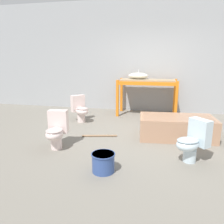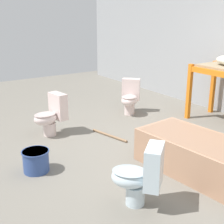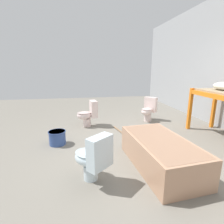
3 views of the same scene
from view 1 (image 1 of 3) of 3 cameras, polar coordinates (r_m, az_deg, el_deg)
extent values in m
plane|color=slate|center=(4.63, 8.83, -5.92)|extent=(12.00, 12.00, 0.00)
cube|color=#9EA0A3|center=(6.62, 10.63, 13.96)|extent=(10.80, 0.08, 3.20)
cube|color=orange|center=(5.94, 1.43, 3.58)|extent=(0.07, 0.07, 1.00)
cube|color=orange|center=(5.86, 16.43, 2.88)|extent=(0.07, 0.07, 1.00)
cube|color=orange|center=(6.57, 2.50, 4.54)|extent=(0.07, 0.07, 1.00)
cube|color=orange|center=(6.50, 16.06, 3.92)|extent=(0.07, 0.07, 1.00)
cube|color=orange|center=(5.79, 9.03, 7.33)|extent=(1.54, 0.06, 0.09)
cube|color=orange|center=(6.44, 9.38, 7.93)|extent=(1.54, 0.06, 0.09)
cube|color=#998466|center=(6.11, 9.24, 8.24)|extent=(1.47, 0.58, 0.04)
ellipsoid|color=silver|center=(6.20, 6.83, 9.37)|extent=(0.55, 0.37, 0.18)
cylinder|color=silver|center=(6.29, 6.96, 10.60)|extent=(0.02, 0.02, 0.08)
cube|color=tan|center=(4.53, 16.48, -3.88)|extent=(1.49, 0.86, 0.43)
cube|color=#977056|center=(4.50, 16.60, -2.30)|extent=(1.41, 0.77, 0.18)
cylinder|color=silver|center=(3.61, 19.59, -10.59)|extent=(0.19, 0.19, 0.21)
ellipsoid|color=silver|center=(3.50, 19.12, -8.02)|extent=(0.47, 0.46, 0.20)
ellipsoid|color=#9FAFB7|center=(3.47, 19.21, -6.94)|extent=(0.45, 0.44, 0.03)
cube|color=silver|center=(3.62, 21.93, -4.92)|extent=(0.33, 0.36, 0.41)
cylinder|color=silver|center=(5.53, -8.02, -1.53)|extent=(0.19, 0.19, 0.21)
ellipsoid|color=silver|center=(5.42, -7.81, 0.24)|extent=(0.47, 0.47, 0.20)
ellipsoid|color=#BBA7A3|center=(5.41, -7.83, 0.96)|extent=(0.44, 0.44, 0.03)
cube|color=silver|center=(5.61, -8.89, 2.27)|extent=(0.35, 0.35, 0.41)
cylinder|color=silver|center=(3.99, -14.33, -7.85)|extent=(0.19, 0.19, 0.21)
ellipsoid|color=silver|center=(3.87, -14.79, -5.59)|extent=(0.34, 0.40, 0.20)
ellipsoid|color=#BBA7A3|center=(3.85, -14.85, -4.60)|extent=(0.32, 0.38, 0.03)
cube|color=silver|center=(4.04, -13.84, -2.40)|extent=(0.36, 0.20, 0.41)
cylinder|color=#334C8C|center=(3.12, -2.30, -13.05)|extent=(0.31, 0.31, 0.27)
cylinder|color=#334C8C|center=(3.07, -2.32, -10.93)|extent=(0.33, 0.33, 0.02)
cylinder|color=#8C6B4C|center=(4.48, -3.29, -6.20)|extent=(0.70, 0.20, 0.04)
camera|label=2|loc=(3.09, 73.70, 9.99)|focal=50.00mm
camera|label=3|loc=(4.12, 51.92, 7.31)|focal=28.00mm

